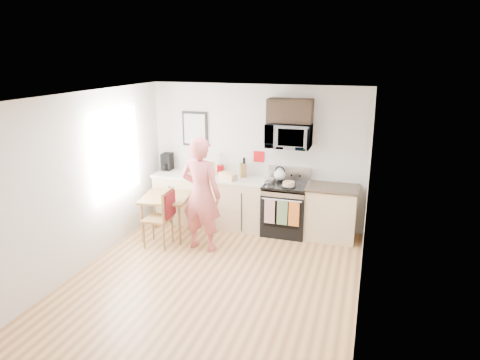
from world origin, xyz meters
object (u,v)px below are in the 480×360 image
(person, at_px, (201,194))
(chair, at_px, (165,211))
(cake, at_px, (289,184))
(dining_table, at_px, (166,201))
(microwave, at_px, (289,136))
(range, at_px, (285,210))

(person, height_order, chair, person)
(cake, bearing_deg, person, -144.19)
(chair, bearing_deg, dining_table, 111.81)
(microwave, relative_size, dining_table, 0.95)
(person, relative_size, dining_table, 2.36)
(chair, xyz_separation_m, cake, (1.85, 1.01, 0.33))
(range, xyz_separation_m, chair, (-1.77, -1.15, 0.20))
(range, bearing_deg, person, -138.48)
(person, bearing_deg, microwave, -128.91)
(microwave, relative_size, person, 0.40)
(range, relative_size, microwave, 1.53)
(dining_table, bearing_deg, microwave, 23.77)
(chair, distance_m, cake, 2.13)
(range, relative_size, chair, 1.18)
(dining_table, bearing_deg, cake, 16.94)
(microwave, distance_m, dining_table, 2.41)
(microwave, height_order, dining_table, microwave)
(microwave, distance_m, cake, 0.84)
(person, height_order, cake, person)
(microwave, distance_m, chair, 2.45)
(person, relative_size, chair, 1.91)
(dining_table, distance_m, chair, 0.44)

